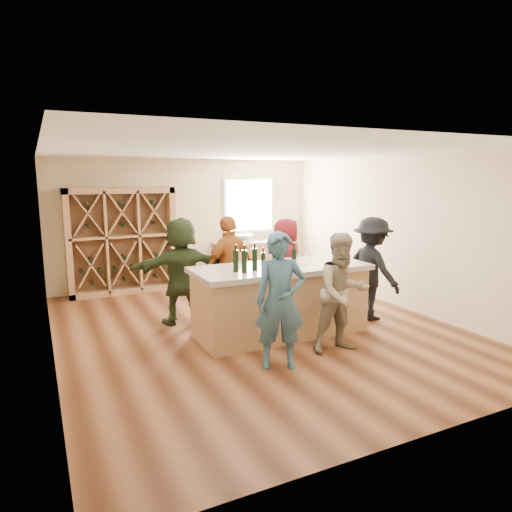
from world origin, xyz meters
name	(u,v)px	position (x,y,z in m)	size (l,w,h in m)	color
floor	(256,331)	(0.00, 0.00, -0.05)	(6.00, 7.00, 0.10)	brown
ceiling	(256,148)	(0.00, 0.00, 2.85)	(6.00, 7.00, 0.10)	white
wall_back	(187,222)	(0.00, 3.55, 1.40)	(6.00, 0.10, 2.80)	beige
wall_front	(432,296)	(0.00, -3.55, 1.40)	(6.00, 0.10, 2.80)	beige
wall_left	(42,258)	(-3.05, 0.00, 1.40)	(0.10, 7.00, 2.80)	beige
wall_right	(403,232)	(3.05, 0.00, 1.40)	(0.10, 7.00, 2.80)	beige
window_frame	(249,205)	(1.50, 3.47, 1.75)	(1.30, 0.06, 1.30)	white
window_pane	(249,205)	(1.50, 3.44, 1.75)	(1.18, 0.01, 1.18)	white
wine_rack	(122,241)	(-1.50, 3.27, 1.10)	(2.20, 0.45, 2.20)	#A87A50
back_counter_base	(250,262)	(1.40, 3.20, 0.43)	(1.60, 0.58, 0.86)	#A87A50
back_counter_top	(250,243)	(1.40, 3.20, 0.89)	(1.70, 0.62, 0.06)	#AB9D8C
sink	(242,238)	(1.20, 3.20, 1.01)	(0.54, 0.54, 0.19)	silver
faucet	(239,235)	(1.20, 3.38, 1.07)	(0.02, 0.02, 0.30)	silver
tasting_counter_base	(281,302)	(0.24, -0.38, 0.50)	(2.60, 1.00, 1.00)	#A87A50
tasting_counter_top	(281,268)	(0.24, -0.38, 1.04)	(2.72, 1.12, 0.08)	#AB9D8C
wine_bottle_a	(236,261)	(-0.56, -0.49, 1.24)	(0.08, 0.08, 0.32)	black
wine_bottle_b	(244,262)	(-0.47, -0.60, 1.24)	(0.08, 0.08, 0.33)	black
wine_bottle_c	(255,259)	(-0.27, -0.51, 1.24)	(0.08, 0.08, 0.33)	black
wine_bottle_d	(263,262)	(-0.16, -0.57, 1.21)	(0.07, 0.07, 0.26)	black
wine_bottle_e	(274,259)	(0.05, -0.53, 1.23)	(0.08, 0.08, 0.31)	black
wine_glass_a	(274,267)	(-0.11, -0.83, 1.17)	(0.07, 0.07, 0.18)	white
wine_glass_b	(309,263)	(0.48, -0.80, 1.18)	(0.07, 0.07, 0.19)	white
wine_glass_c	(336,261)	(0.96, -0.80, 1.17)	(0.07, 0.07, 0.18)	white
wine_glass_d	(307,259)	(0.64, -0.49, 1.17)	(0.07, 0.07, 0.18)	white
wine_glass_e	(340,257)	(1.18, -0.60, 1.17)	(0.07, 0.07, 0.18)	white
tasting_menu_a	(275,273)	(-0.09, -0.80, 1.08)	(0.22, 0.30, 0.00)	white
tasting_menu_b	(310,269)	(0.50, -0.79, 1.08)	(0.24, 0.32, 0.00)	white
tasting_menu_c	(343,265)	(1.12, -0.76, 1.08)	(0.21, 0.29, 0.00)	white
person_near_left	(280,301)	(-0.38, -1.48, 0.88)	(0.64, 0.47, 1.76)	#335972
person_near_right	(342,293)	(0.66, -1.39, 0.84)	(0.81, 0.45, 1.68)	gray
person_server	(372,269)	(2.00, -0.39, 0.88)	(1.13, 0.53, 1.76)	black
person_far_mid	(230,267)	(-0.15, 0.71, 0.89)	(1.04, 0.53, 1.78)	#994C19
person_far_right	(286,264)	(0.96, 0.73, 0.84)	(0.82, 0.54, 1.69)	#590F14
person_far_left	(181,271)	(-0.98, 0.81, 0.89)	(1.65, 0.59, 1.78)	#263319
wine_bottle_f	(294,259)	(0.29, -0.68, 1.23)	(0.07, 0.07, 0.30)	black
wine_glass_f	(272,258)	(0.19, -0.18, 1.17)	(0.07, 0.07, 0.18)	white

